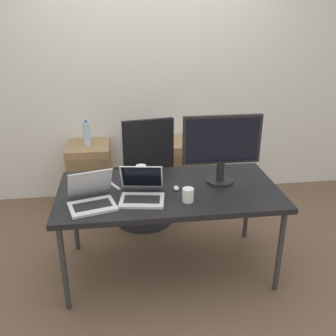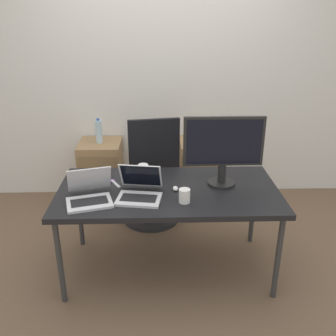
% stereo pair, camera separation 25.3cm
% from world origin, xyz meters
% --- Properties ---
extents(ground_plane, '(14.00, 14.00, 0.00)m').
position_xyz_m(ground_plane, '(0.00, 0.00, 0.00)').
color(ground_plane, brown).
extents(wall_back, '(10.00, 0.05, 2.60)m').
position_xyz_m(wall_back, '(0.00, 1.45, 1.30)').
color(wall_back, silver).
rests_on(wall_back, ground_plane).
extents(desk, '(1.63, 0.84, 0.71)m').
position_xyz_m(desk, '(0.00, 0.00, 0.66)').
color(desk, black).
rests_on(desk, ground_plane).
extents(office_chair, '(0.56, 0.59, 1.09)m').
position_xyz_m(office_chair, '(-0.13, 0.72, 0.42)').
color(office_chair, '#232326').
rests_on(office_chair, ground_plane).
extents(cabinet_left, '(0.43, 0.46, 0.67)m').
position_xyz_m(cabinet_left, '(-0.67, 1.18, 0.34)').
color(cabinet_left, '#99754C').
rests_on(cabinet_left, ground_plane).
extents(cabinet_right, '(0.43, 0.46, 0.67)m').
position_xyz_m(cabinet_right, '(0.38, 1.18, 0.34)').
color(cabinet_right, '#99754C').
rests_on(cabinet_right, ground_plane).
extents(water_bottle, '(0.07, 0.07, 0.25)m').
position_xyz_m(water_bottle, '(-0.67, 1.18, 0.79)').
color(water_bottle, silver).
rests_on(water_bottle, cabinet_left).
extents(laptop_left, '(0.35, 0.39, 0.22)m').
position_xyz_m(laptop_left, '(-0.55, -0.17, 0.75)').
color(laptop_left, silver).
rests_on(laptop_left, desk).
extents(laptop_right, '(0.33, 0.36, 0.22)m').
position_xyz_m(laptop_right, '(-0.21, -0.12, 0.75)').
color(laptop_right, silver).
rests_on(laptop_right, desk).
extents(monitor, '(0.59, 0.21, 0.53)m').
position_xyz_m(monitor, '(0.41, 0.07, 1.00)').
color(monitor, black).
rests_on(monitor, desk).
extents(mouse, '(0.04, 0.06, 0.03)m').
position_xyz_m(mouse, '(0.05, -0.03, 0.72)').
color(mouse, silver).
rests_on(mouse, desk).
extents(coffee_cup_white, '(0.08, 0.08, 0.10)m').
position_xyz_m(coffee_cup_white, '(0.10, -0.21, 0.76)').
color(coffee_cup_white, white).
rests_on(coffee_cup_white, desk).
extents(coffee_cup_brown, '(0.08, 0.08, 0.11)m').
position_xyz_m(coffee_cup_brown, '(-0.19, 0.22, 0.76)').
color(coffee_cup_brown, brown).
rests_on(coffee_cup_brown, desk).
extents(scissors, '(0.11, 0.16, 0.01)m').
position_xyz_m(scissors, '(-0.41, 0.11, 0.71)').
color(scissors, '#B2B2B7').
rests_on(scissors, desk).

